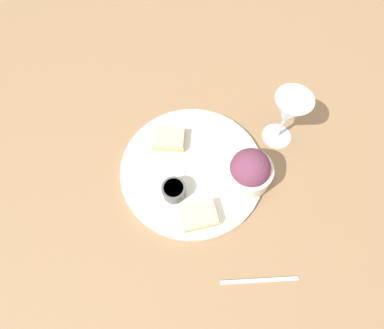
% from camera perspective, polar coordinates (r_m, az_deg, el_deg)
% --- Properties ---
extents(ground_plane, '(4.00, 4.00, 0.00)m').
position_cam_1_polar(ground_plane, '(0.73, -0.00, -1.14)').
color(ground_plane, '#93704C').
extents(dinner_plate, '(0.35, 0.35, 0.01)m').
position_cam_1_polar(dinner_plate, '(0.72, -0.00, -0.91)').
color(dinner_plate, silver).
rests_on(dinner_plate, ground_plane).
extents(salad_bowl, '(0.11, 0.11, 0.10)m').
position_cam_1_polar(salad_bowl, '(0.68, 10.81, -1.23)').
color(salad_bowl, silver).
rests_on(salad_bowl, dinner_plate).
extents(sauce_ramekin, '(0.05, 0.05, 0.04)m').
position_cam_1_polar(sauce_ramekin, '(0.68, -3.48, -4.87)').
color(sauce_ramekin, '#4C4C4C').
rests_on(sauce_ramekin, dinner_plate).
extents(cheese_toast_near, '(0.09, 0.07, 0.03)m').
position_cam_1_polar(cheese_toast_near, '(0.74, -4.42, 4.88)').
color(cheese_toast_near, '#D1B27F').
rests_on(cheese_toast_near, dinner_plate).
extents(cheese_toast_far, '(0.08, 0.06, 0.03)m').
position_cam_1_polar(cheese_toast_far, '(0.67, 1.70, -9.63)').
color(cheese_toast_far, '#D1B27F').
rests_on(cheese_toast_far, dinner_plate).
extents(wine_glass, '(0.09, 0.09, 0.15)m').
position_cam_1_polar(wine_glass, '(0.72, 17.85, 9.42)').
color(wine_glass, silver).
rests_on(wine_glass, ground_plane).
extents(fork, '(0.16, 0.02, 0.01)m').
position_cam_1_polar(fork, '(0.68, 12.74, -20.73)').
color(fork, silver).
rests_on(fork, ground_plane).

